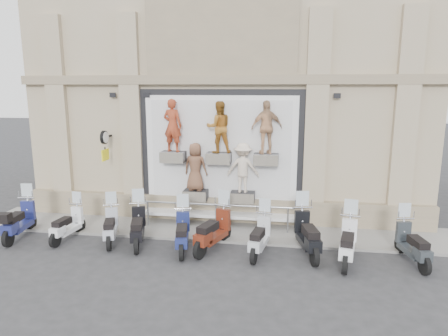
{
  "coord_description": "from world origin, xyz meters",
  "views": [
    {
      "loc": [
        2.15,
        -10.15,
        4.63
      ],
      "look_at": [
        0.28,
        1.9,
        2.14
      ],
      "focal_mm": 32.0,
      "sensor_mm": 36.0,
      "label": 1
    }
  ],
  "objects_px": {
    "guard_rail": "(216,218)",
    "scooter_f": "(213,223)",
    "scooter_d": "(137,220)",
    "scooter_j": "(413,237)",
    "clock_sign_bracket": "(105,142)",
    "scooter_b": "(67,218)",
    "scooter_g": "(260,229)",
    "scooter_i": "(348,234)",
    "scooter_a": "(19,213)",
    "scooter_h": "(308,226)",
    "scooter_c": "(110,220)",
    "scooter_e": "(182,225)"
  },
  "relations": [
    {
      "from": "scooter_e",
      "to": "scooter_h",
      "type": "height_order",
      "value": "scooter_h"
    },
    {
      "from": "guard_rail",
      "to": "scooter_f",
      "type": "distance_m",
      "value": 1.53
    },
    {
      "from": "guard_rail",
      "to": "scooter_f",
      "type": "height_order",
      "value": "scooter_f"
    },
    {
      "from": "guard_rail",
      "to": "scooter_b",
      "type": "relative_size",
      "value": 2.97
    },
    {
      "from": "guard_rail",
      "to": "scooter_h",
      "type": "bearing_deg",
      "value": -26.47
    },
    {
      "from": "scooter_f",
      "to": "scooter_j",
      "type": "bearing_deg",
      "value": 18.77
    },
    {
      "from": "clock_sign_bracket",
      "to": "scooter_j",
      "type": "bearing_deg",
      "value": -12.11
    },
    {
      "from": "guard_rail",
      "to": "scooter_b",
      "type": "xyz_separation_m",
      "value": [
        -4.37,
        -1.41,
        0.23
      ]
    },
    {
      "from": "clock_sign_bracket",
      "to": "scooter_c",
      "type": "xyz_separation_m",
      "value": [
        0.92,
        -1.88,
        -2.08
      ]
    },
    {
      "from": "scooter_c",
      "to": "scooter_h",
      "type": "relative_size",
      "value": 0.86
    },
    {
      "from": "guard_rail",
      "to": "scooter_g",
      "type": "xyz_separation_m",
      "value": [
        1.52,
        -1.61,
        0.27
      ]
    },
    {
      "from": "clock_sign_bracket",
      "to": "scooter_j",
      "type": "xyz_separation_m",
      "value": [
        9.46,
        -2.03,
        -2.06
      ]
    },
    {
      "from": "clock_sign_bracket",
      "to": "scooter_f",
      "type": "distance_m",
      "value": 4.93
    },
    {
      "from": "clock_sign_bracket",
      "to": "scooter_c",
      "type": "relative_size",
      "value": 0.58
    },
    {
      "from": "scooter_e",
      "to": "scooter_h",
      "type": "xyz_separation_m",
      "value": [
        3.52,
        0.27,
        0.07
      ]
    },
    {
      "from": "scooter_b",
      "to": "scooter_h",
      "type": "bearing_deg",
      "value": 5.35
    },
    {
      "from": "clock_sign_bracket",
      "to": "scooter_a",
      "type": "height_order",
      "value": "clock_sign_bracket"
    },
    {
      "from": "clock_sign_bracket",
      "to": "scooter_i",
      "type": "relative_size",
      "value": 0.52
    },
    {
      "from": "scooter_d",
      "to": "scooter_e",
      "type": "relative_size",
      "value": 1.03
    },
    {
      "from": "scooter_e",
      "to": "scooter_i",
      "type": "relative_size",
      "value": 0.96
    },
    {
      "from": "scooter_e",
      "to": "scooter_f",
      "type": "xyz_separation_m",
      "value": [
        0.86,
        0.21,
        0.05
      ]
    },
    {
      "from": "guard_rail",
      "to": "scooter_b",
      "type": "bearing_deg",
      "value": -162.09
    },
    {
      "from": "clock_sign_bracket",
      "to": "scooter_f",
      "type": "xyz_separation_m",
      "value": [
        4.08,
        -1.94,
        -1.99
      ]
    },
    {
      "from": "scooter_d",
      "to": "scooter_f",
      "type": "height_order",
      "value": "scooter_f"
    },
    {
      "from": "scooter_f",
      "to": "scooter_i",
      "type": "xyz_separation_m",
      "value": [
        3.7,
        -0.31,
        -0.02
      ]
    },
    {
      "from": "scooter_c",
      "to": "scooter_j",
      "type": "bearing_deg",
      "value": -20.12
    },
    {
      "from": "scooter_d",
      "to": "scooter_f",
      "type": "bearing_deg",
      "value": -17.37
    },
    {
      "from": "scooter_f",
      "to": "scooter_g",
      "type": "distance_m",
      "value": 1.36
    },
    {
      "from": "scooter_e",
      "to": "scooter_j",
      "type": "distance_m",
      "value": 6.25
    },
    {
      "from": "scooter_a",
      "to": "scooter_f",
      "type": "height_order",
      "value": "scooter_f"
    },
    {
      "from": "scooter_a",
      "to": "scooter_j",
      "type": "bearing_deg",
      "value": -8.7
    },
    {
      "from": "scooter_i",
      "to": "scooter_c",
      "type": "bearing_deg",
      "value": -171.46
    },
    {
      "from": "scooter_b",
      "to": "scooter_d",
      "type": "relative_size",
      "value": 0.89
    },
    {
      "from": "scooter_b",
      "to": "scooter_f",
      "type": "height_order",
      "value": "scooter_f"
    },
    {
      "from": "guard_rail",
      "to": "scooter_b",
      "type": "height_order",
      "value": "scooter_b"
    },
    {
      "from": "clock_sign_bracket",
      "to": "scooter_j",
      "type": "height_order",
      "value": "clock_sign_bracket"
    },
    {
      "from": "scooter_h",
      "to": "scooter_c",
      "type": "bearing_deg",
      "value": 167.57
    },
    {
      "from": "guard_rail",
      "to": "scooter_i",
      "type": "distance_m",
      "value": 4.27
    },
    {
      "from": "scooter_h",
      "to": "clock_sign_bracket",
      "type": "bearing_deg",
      "value": 151.93
    },
    {
      "from": "guard_rail",
      "to": "scooter_i",
      "type": "xyz_separation_m",
      "value": [
        3.87,
        -1.78,
        0.33
      ]
    },
    {
      "from": "scooter_d",
      "to": "scooter_j",
      "type": "relative_size",
      "value": 1.05
    },
    {
      "from": "scooter_e",
      "to": "scooter_h",
      "type": "bearing_deg",
      "value": -7.73
    },
    {
      "from": "scooter_d",
      "to": "scooter_g",
      "type": "height_order",
      "value": "scooter_d"
    },
    {
      "from": "clock_sign_bracket",
      "to": "scooter_f",
      "type": "relative_size",
      "value": 0.51
    },
    {
      "from": "scooter_e",
      "to": "scooter_g",
      "type": "relative_size",
      "value": 1.03
    },
    {
      "from": "guard_rail",
      "to": "scooter_h",
      "type": "height_order",
      "value": "scooter_h"
    },
    {
      "from": "scooter_b",
      "to": "scooter_g",
      "type": "distance_m",
      "value": 5.9
    },
    {
      "from": "guard_rail",
      "to": "scooter_f",
      "type": "relative_size",
      "value": 2.53
    },
    {
      "from": "scooter_a",
      "to": "scooter_b",
      "type": "relative_size",
      "value": 1.14
    },
    {
      "from": "scooter_d",
      "to": "guard_rail",
      "type": "bearing_deg",
      "value": 17.81
    }
  ]
}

